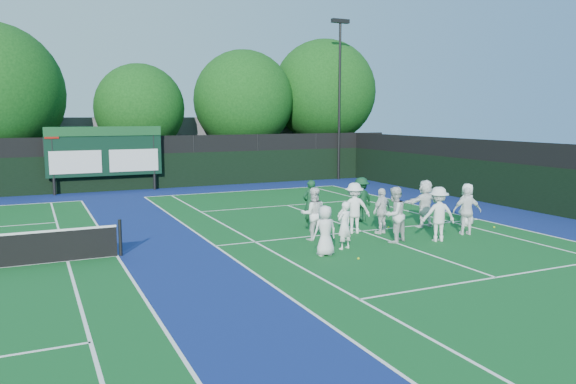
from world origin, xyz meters
name	(u,v)px	position (x,y,z in m)	size (l,w,h in m)	color
ground	(377,237)	(0.00, 0.00, 0.00)	(120.00, 120.00, 0.00)	#14350E
court_apron	(200,248)	(-6.00, 1.00, 0.00)	(34.00, 32.00, 0.01)	navy
near_court	(362,231)	(0.00, 1.00, 0.01)	(11.05, 23.85, 0.01)	#10511F
back_fence	(124,166)	(-6.00, 16.00, 1.36)	(34.00, 0.08, 3.00)	black
divider_fence_right	(544,182)	(9.00, 1.00, 1.36)	(0.08, 32.00, 3.00)	black
scoreboard	(105,152)	(-7.01, 15.59, 2.19)	(6.00, 0.21, 3.55)	black
clubhouse	(164,146)	(-2.00, 24.00, 2.00)	(18.00, 6.00, 4.00)	slate
light_pole_right	(340,81)	(7.50, 15.70, 6.30)	(1.20, 0.30, 10.12)	black
tree_c	(142,111)	(-4.24, 19.58, 4.42)	(5.44, 5.44, 7.28)	black
tree_d	(245,103)	(2.55, 19.58, 4.96)	(6.57, 6.57, 8.42)	black
tree_e	(325,94)	(8.60, 19.58, 5.61)	(7.24, 7.24, 9.42)	black
tennis_ball_0	(358,258)	(-2.23, -2.34, 0.03)	(0.07, 0.07, 0.07)	#B6D919
tennis_ball_1	(388,227)	(1.22, 1.10, 0.03)	(0.07, 0.07, 0.07)	#B6D919
tennis_ball_2	(494,227)	(4.80, -0.52, 0.03)	(0.07, 0.07, 0.07)	#B6D919
tennis_ball_4	(350,218)	(0.89, 3.30, 0.03)	(0.07, 0.07, 0.07)	#B6D919
player_front_0	(325,231)	(-2.88, -1.51, 0.76)	(0.74, 0.48, 1.51)	silver
player_front_1	(344,225)	(-1.95, -1.05, 0.75)	(0.55, 0.36, 1.50)	white
player_front_2	(394,215)	(0.03, -0.90, 0.92)	(0.89, 0.70, 1.84)	silver
player_front_3	(438,214)	(1.43, -1.38, 0.91)	(1.17, 0.67, 1.82)	white
player_front_4	(467,211)	(3.00, -1.02, 0.84)	(0.98, 0.41, 1.67)	white
player_back_0	(313,214)	(-2.22, 0.51, 0.89)	(0.86, 0.67, 1.77)	white
player_back_1	(354,208)	(-0.42, 0.86, 0.90)	(1.16, 0.67, 1.80)	white
player_back_2	(382,211)	(0.43, 0.39, 0.81)	(0.95, 0.40, 1.62)	white
player_back_3	(425,203)	(2.57, 0.73, 0.89)	(1.65, 0.52, 1.78)	white
player_back_4	(467,205)	(4.19, 0.28, 0.80)	(0.78, 0.51, 1.60)	white
coach_left	(310,204)	(-1.33, 2.49, 0.88)	(0.64, 0.42, 1.77)	#103C20
coach_right	(361,199)	(1.02, 2.68, 0.87)	(1.12, 0.65, 1.74)	#103C20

